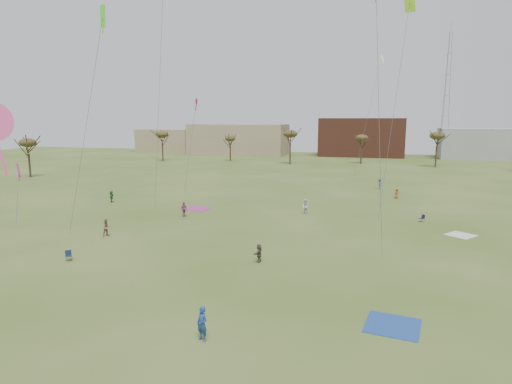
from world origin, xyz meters
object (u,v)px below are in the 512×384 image
(radio_tower, at_px, (446,95))
(camp_chair_right, at_px, (422,220))
(camp_chair_left, at_px, (69,258))
(flyer_near_right, at_px, (202,324))

(radio_tower, bearing_deg, camp_chair_right, -98.60)
(camp_chair_left, bearing_deg, flyer_near_right, -74.73)
(flyer_near_right, distance_m, radio_tower, 133.15)
(camp_chair_left, distance_m, camp_chair_right, 37.65)
(flyer_near_right, distance_m, camp_chair_right, 35.02)
(radio_tower, bearing_deg, camp_chair_left, -110.47)
(flyer_near_right, bearing_deg, camp_chair_right, 91.73)
(flyer_near_right, distance_m, camp_chair_left, 18.51)
(camp_chair_left, height_order, camp_chair_right, same)
(camp_chair_left, xyz_separation_m, camp_chair_right, (29.96, 22.81, 0.00))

